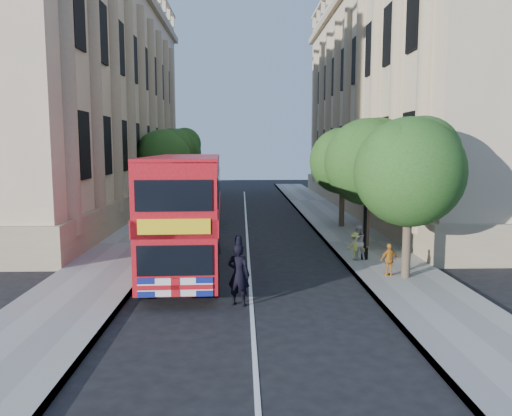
{
  "coord_description": "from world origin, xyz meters",
  "views": [
    {
      "loc": [
        -0.29,
        -14.95,
        4.93
      ],
      "look_at": [
        0.33,
        6.5,
        2.3
      ],
      "focal_mm": 35.0,
      "sensor_mm": 36.0,
      "label": 1
    }
  ],
  "objects": [
    {
      "name": "pavement_left",
      "position": [
        -5.75,
        10.0,
        0.06
      ],
      "size": [
        3.5,
        80.0,
        0.12
      ],
      "primitive_type": "cube",
      "color": "gray",
      "rests_on": "ground"
    },
    {
      "name": "double_decker_bus",
      "position": [
        -2.47,
        4.47,
        2.48
      ],
      "size": [
        2.95,
        9.82,
        4.49
      ],
      "rotation": [
        0.0,
        0.0,
        0.04
      ],
      "color": "#AF0C14",
      "rests_on": "ground"
    },
    {
      "name": "tree_left_far",
      "position": [
        -5.96,
        22.03,
        4.44
      ],
      "size": [
        4.0,
        4.0,
        6.3
      ],
      "color": "#473828",
      "rests_on": "ground"
    },
    {
      "name": "child_a",
      "position": [
        5.23,
        3.2,
        0.74
      ],
      "size": [
        0.77,
        0.46,
        1.23
      ],
      "primitive_type": "imported",
      "rotation": [
        0.0,
        0.0,
        3.37
      ],
      "color": "#C17822",
      "rests_on": "pavement_right"
    },
    {
      "name": "building_left",
      "position": [
        -13.8,
        24.0,
        9.0
      ],
      "size": [
        12.0,
        38.0,
        18.0
      ],
      "primitive_type": "cube",
      "color": "tan",
      "rests_on": "ground"
    },
    {
      "name": "tree_right_far",
      "position": [
        5.84,
        15.03,
        4.31
      ],
      "size": [
        4.0,
        4.0,
        6.15
      ],
      "color": "#473828",
      "rests_on": "ground"
    },
    {
      "name": "police_constable",
      "position": [
        -0.39,
        0.21,
        0.99
      ],
      "size": [
        0.84,
        0.71,
        1.97
      ],
      "primitive_type": "imported",
      "rotation": [
        0.0,
        0.0,
        2.75
      ],
      "color": "black",
      "rests_on": "ground"
    },
    {
      "name": "tree_right_mid",
      "position": [
        5.84,
        9.03,
        4.45
      ],
      "size": [
        4.2,
        4.2,
        6.37
      ],
      "color": "#473828",
      "rests_on": "ground"
    },
    {
      "name": "lamp_post",
      "position": [
        5.0,
        6.0,
        2.51
      ],
      "size": [
        0.32,
        0.32,
        5.16
      ],
      "color": "black",
      "rests_on": "pavement_right"
    },
    {
      "name": "tree_left_back",
      "position": [
        -5.96,
        30.03,
        4.71
      ],
      "size": [
        4.2,
        4.2,
        6.65
      ],
      "color": "#473828",
      "rests_on": "ground"
    },
    {
      "name": "pavement_right",
      "position": [
        5.75,
        10.0,
        0.06
      ],
      "size": [
        3.5,
        80.0,
        0.12
      ],
      "primitive_type": "cube",
      "color": "gray",
      "rests_on": "ground"
    },
    {
      "name": "child_b",
      "position": [
        4.6,
        5.91,
        0.71
      ],
      "size": [
        0.87,
        0.66,
        1.19
      ],
      "primitive_type": "imported",
      "rotation": [
        0.0,
        0.0,
        2.81
      ],
      "color": "#F3F252",
      "rests_on": "pavement_right"
    },
    {
      "name": "box_van",
      "position": [
        -2.9,
        16.15,
        1.36
      ],
      "size": [
        2.17,
        4.93,
        2.78
      ],
      "rotation": [
        0.0,
        0.0,
        0.04
      ],
      "color": "black",
      "rests_on": "ground"
    },
    {
      "name": "woman_pedestrian",
      "position": [
        4.68,
        5.97,
        0.87
      ],
      "size": [
        0.77,
        0.62,
        1.5
      ],
      "primitive_type": "imported",
      "rotation": [
        0.0,
        0.0,
        3.22
      ],
      "color": "beige",
      "rests_on": "pavement_right"
    },
    {
      "name": "tree_right_near",
      "position": [
        5.84,
        3.03,
        4.25
      ],
      "size": [
        4.0,
        4.0,
        6.08
      ],
      "color": "#473828",
      "rests_on": "ground"
    },
    {
      "name": "ground",
      "position": [
        0.0,
        0.0,
        0.0
      ],
      "size": [
        120.0,
        120.0,
        0.0
      ],
      "primitive_type": "plane",
      "color": "black",
      "rests_on": "ground"
    },
    {
      "name": "building_right",
      "position": [
        13.8,
        24.0,
        9.0
      ],
      "size": [
        12.0,
        38.0,
        18.0
      ],
      "primitive_type": "cube",
      "color": "tan",
      "rests_on": "ground"
    }
  ]
}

